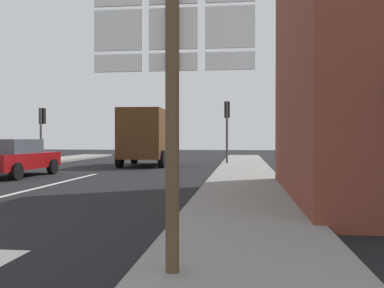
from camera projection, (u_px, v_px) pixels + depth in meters
The scene contains 8 objects.
ground_plane at pixel (77, 179), 15.87m from camera, with size 80.00×80.00×0.00m, color black.
sidewalk_right at pixel (245, 185), 13.16m from camera, with size 2.47×44.00×0.14m, color gray.
lane_centre_stripe at pixel (22, 192), 11.90m from camera, with size 0.16×12.00×0.01m, color silver.
sedan_far at pixel (14, 157), 16.59m from camera, with size 2.10×4.27×1.47m.
delivery_truck at pixel (146, 136), 23.28m from camera, with size 2.60×5.06×3.05m.
route_sign_post at pixel (173, 89), 4.32m from camera, with size 1.66×0.14×3.20m.
traffic_light_far_left at pixel (42, 123), 24.34m from camera, with size 0.30×0.49×3.23m.
traffic_light_far_right at pixel (227, 118), 23.73m from camera, with size 0.30×0.49×3.56m.
Camera 1 is at (6.12, -5.24, 1.50)m, focal length 39.86 mm.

